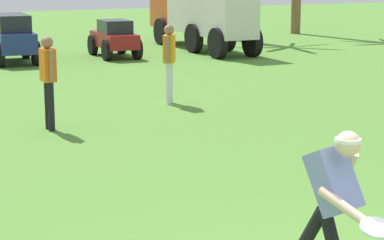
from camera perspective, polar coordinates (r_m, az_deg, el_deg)
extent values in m
cube|color=#7A84C6|center=(6.30, 10.76, -4.57)|extent=(0.46, 0.51, 0.57)
sphere|color=beige|center=(6.15, 11.79, -1.79)|extent=(0.27, 0.27, 0.21)
cylinder|color=white|center=(6.14, 11.80, -1.52)|extent=(0.27, 0.27, 0.03)
cylinder|color=beige|center=(6.05, 11.82, -6.72)|extent=(0.26, 0.57, 0.27)
cylinder|color=beige|center=(6.49, 11.46, -4.31)|extent=(0.17, 0.29, 0.49)
cylinder|color=white|center=(5.91, 13.89, -7.97)|extent=(0.32, 0.31, 0.10)
cylinder|color=black|center=(12.53, -10.69, 1.01)|extent=(0.11, 0.11, 0.82)
cylinder|color=black|center=(12.70, -10.92, 1.14)|extent=(0.11, 0.11, 0.82)
cube|color=orange|center=(12.51, -10.93, 4.14)|extent=(0.21, 0.35, 0.54)
cylinder|color=#936B4C|center=(12.31, -10.66, 4.07)|extent=(0.08, 0.08, 0.52)
cylinder|color=#936B4C|center=(12.71, -11.19, 4.29)|extent=(0.08, 0.08, 0.52)
sphere|color=#936B4C|center=(12.46, -10.99, 5.82)|extent=(0.21, 0.21, 0.20)
cylinder|color=silver|center=(14.67, -1.79, 2.77)|extent=(0.15, 0.15, 0.82)
cylinder|color=silver|center=(14.85, -1.68, 2.88)|extent=(0.15, 0.15, 0.82)
cube|color=orange|center=(14.67, -1.75, 5.45)|extent=(0.35, 0.39, 0.54)
cylinder|color=#936B4C|center=(14.46, -1.88, 5.40)|extent=(0.10, 0.10, 0.52)
cylinder|color=#936B4C|center=(14.87, -1.63, 5.58)|extent=(0.10, 0.10, 0.52)
sphere|color=#936B4C|center=(14.63, -1.76, 6.89)|extent=(0.27, 0.27, 0.20)
cube|color=navy|center=(21.55, -13.50, 5.88)|extent=(1.04, 2.43, 0.55)
cube|color=#1E232B|center=(21.65, -13.63, 7.24)|extent=(0.91, 1.83, 0.46)
cylinder|color=black|center=(22.48, -12.58, 5.45)|extent=(0.20, 0.67, 0.66)
cylinder|color=black|center=(20.69, -14.42, 4.83)|extent=(0.20, 0.67, 0.66)
cylinder|color=black|center=(20.84, -11.80, 5.00)|extent=(0.20, 0.67, 0.66)
cube|color=maroon|center=(22.37, -5.95, 6.10)|extent=(0.96, 2.22, 0.42)
cube|color=#1E232B|center=(22.24, -5.90, 7.10)|extent=(0.82, 1.12, 0.38)
cylinder|color=black|center=(23.00, -7.57, 5.69)|extent=(0.20, 0.60, 0.60)
cylinder|color=black|center=(23.25, -5.42, 5.81)|extent=(0.20, 0.60, 0.60)
cylinder|color=black|center=(21.53, -6.50, 5.30)|extent=(0.20, 0.60, 0.60)
cylinder|color=black|center=(21.79, -4.22, 5.43)|extent=(0.20, 0.60, 0.60)
cube|color=#CC4C19|center=(26.19, -1.46, 8.34)|extent=(1.07, 1.71, 1.15)
cube|color=silver|center=(23.50, 1.42, 8.55)|extent=(1.20, 4.21, 1.65)
cylinder|color=black|center=(25.71, -2.34, 6.76)|extent=(0.25, 0.90, 0.90)
cylinder|color=black|center=(26.16, 0.01, 6.86)|extent=(0.25, 0.90, 0.90)
cylinder|color=black|center=(23.33, 0.13, 6.25)|extent=(0.25, 0.90, 0.90)
cylinder|color=black|center=(23.83, 2.66, 6.35)|extent=(0.25, 0.90, 0.90)
cylinder|color=black|center=(21.85, 1.97, 5.86)|extent=(0.25, 0.90, 0.90)
cylinder|color=black|center=(22.39, 4.61, 5.98)|extent=(0.25, 0.90, 0.90)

